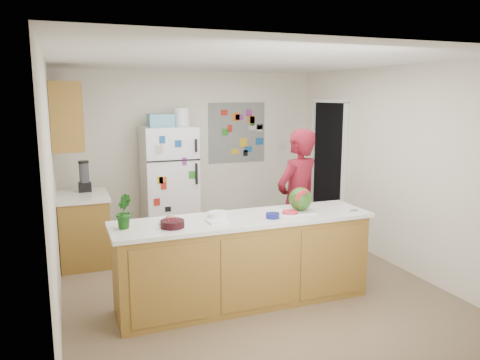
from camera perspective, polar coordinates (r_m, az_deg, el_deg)
name	(u,v)px	position (r m, az deg, el deg)	size (l,w,h in m)	color
floor	(244,283)	(5.58, 0.55, -12.41)	(4.00, 4.50, 0.02)	brown
wall_back	(192,153)	(7.35, -5.92, 3.28)	(4.00, 0.02, 2.50)	beige
wall_left	(51,189)	(4.87, -22.01, -1.05)	(0.02, 4.50, 2.50)	beige
wall_right	(392,167)	(6.24, 18.02, 1.56)	(0.02, 4.50, 2.50)	beige
ceiling	(245,60)	(5.16, 0.60, 14.37)	(4.00, 4.50, 0.02)	white
doorway	(329,168)	(7.43, 10.76, 1.43)	(0.03, 0.85, 2.04)	black
peninsula_base	(244,262)	(4.91, 0.53, -10.00)	(2.60, 0.62, 0.88)	brown
peninsula_top	(244,219)	(4.77, 0.54, -4.82)	(2.68, 0.70, 0.04)	silver
side_counter_base	(84,230)	(6.37, -18.48, -5.84)	(0.60, 0.80, 0.86)	brown
side_counter_top	(82,196)	(6.27, -18.71, -1.88)	(0.64, 0.84, 0.04)	silver
upper_cabinets	(66,116)	(6.09, -20.48, 7.37)	(0.35, 1.00, 0.80)	brown
refrigerator	(169,185)	(6.94, -8.63, -0.55)	(0.75, 0.70, 1.70)	silver
fridge_top_bin	(160,120)	(6.81, -9.67, 7.19)	(0.35, 0.28, 0.18)	#5999B2
photo_collage	(237,133)	(7.53, -0.37, 5.79)	(0.95, 0.01, 0.95)	slate
person	(297,202)	(5.65, 7.01, -2.70)	(0.64, 0.42, 1.76)	maroon
blender_appliance	(84,177)	(6.42, -18.45, 0.33)	(0.12, 0.12, 0.38)	black
cutting_board	(296,212)	(5.01, 6.83, -3.86)	(0.38, 0.29, 0.01)	silver
watermelon	(300,199)	(5.02, 7.37, -2.30)	(0.25, 0.25, 0.25)	#206113
watermelon_slice	(290,212)	(4.92, 6.12, -3.91)	(0.16, 0.16, 0.02)	red
cherry_bowl	(172,224)	(4.45, -8.24, -5.31)	(0.23, 0.23, 0.07)	black
white_bowl	(218,215)	(4.75, -2.71, -4.27)	(0.21, 0.21, 0.06)	white
cobalt_bowl	(273,216)	(4.75, 4.00, -4.36)	(0.14, 0.14, 0.05)	navy
plate	(171,223)	(4.59, -8.45, -5.17)	(0.23, 0.23, 0.02)	#C5AE98
paper_towel	(218,221)	(4.59, -2.74, -5.04)	(0.20, 0.18, 0.02)	white
keys	(354,210)	(5.17, 13.73, -3.62)	(0.08, 0.04, 0.01)	gray
potted_plant	(123,212)	(4.49, -14.07, -3.75)	(0.17, 0.14, 0.32)	#18490B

